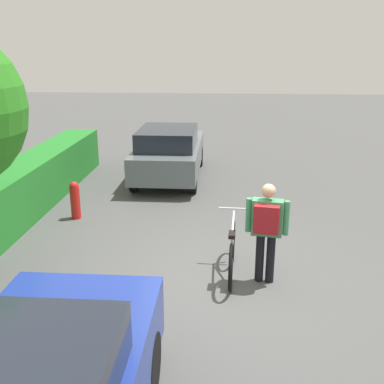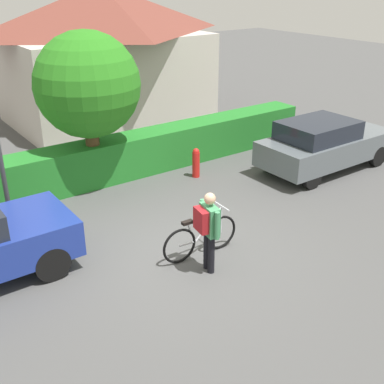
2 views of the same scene
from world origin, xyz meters
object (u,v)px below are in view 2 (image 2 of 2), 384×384
Objects in this scene: person_rider at (208,225)px; tree_kerbside at (87,86)px; fire_hydrant at (196,162)px; parked_car_far at (324,144)px; bicycle at (201,238)px.

person_rider is 5.13m from tree_kerbside.
fire_hydrant is at bearing 56.51° from person_rider.
parked_car_far is 3.61m from fire_hydrant.
tree_kerbside is at bearing 89.31° from person_rider.
tree_kerbside is 4.80× the size of fire_hydrant.
parked_car_far is at bearing -26.73° from fire_hydrant.
tree_kerbside reaches higher than parked_car_far.
tree_kerbside is (-5.64, 2.72, 1.84)m from parked_car_far.
bicycle is 0.43× the size of tree_kerbside.
parked_car_far reaches higher than fire_hydrant.
fire_hydrant is (2.27, 3.27, 0.02)m from bicycle.
person_rider is at bearing -159.37° from parked_car_far.
person_rider is at bearing -90.69° from tree_kerbside.
bicycle is (-5.49, -1.65, -0.35)m from parked_car_far.
fire_hydrant is (2.43, -1.10, -2.17)m from tree_kerbside.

